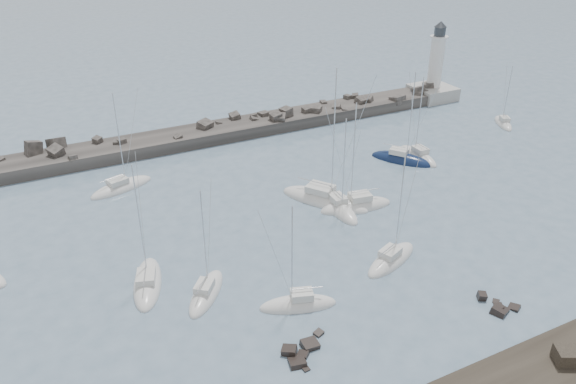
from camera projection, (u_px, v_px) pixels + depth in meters
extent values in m
plane|color=slate|center=(303.00, 280.00, 54.57)|extent=(400.00, 400.00, 0.00)
cube|color=black|center=(567.00, 356.00, 44.32)|extent=(2.34, 2.30, 1.23)
cube|color=black|center=(303.00, 355.00, 45.67)|extent=(1.22, 1.16, 0.71)
cube|color=black|center=(306.00, 370.00, 44.39)|extent=(0.59, 0.66, 0.38)
cube|color=black|center=(289.00, 352.00, 45.82)|extent=(1.62, 1.52, 1.00)
cube|color=black|center=(319.00, 334.00, 47.93)|extent=(1.01, 0.95, 0.67)
cube|color=black|center=(310.00, 347.00, 46.62)|extent=(1.47, 1.34, 1.17)
cube|color=black|center=(297.00, 364.00, 44.87)|extent=(1.58, 1.63, 0.98)
cube|color=black|center=(499.00, 312.00, 50.41)|extent=(2.03, 1.79, 1.35)
cube|color=black|center=(514.00, 308.00, 50.89)|extent=(1.29, 1.29, 0.78)
cube|color=black|center=(499.00, 308.00, 50.76)|extent=(1.12, 1.10, 0.77)
cube|color=black|center=(496.00, 302.00, 51.73)|extent=(0.92, 0.89, 0.46)
cube|color=black|center=(482.00, 297.00, 51.93)|extent=(1.07, 1.17, 0.93)
cube|color=#33302D|center=(135.00, 151.00, 81.49)|extent=(115.00, 6.00, 3.20)
cube|color=#33302D|center=(359.00, 101.00, 95.53)|extent=(1.69, 1.85, 1.44)
cube|color=#33302D|center=(281.00, 119.00, 88.27)|extent=(2.29, 2.45, 1.83)
cube|color=#33302D|center=(254.00, 119.00, 88.49)|extent=(1.40, 1.21, 1.27)
cube|color=#33302D|center=(178.00, 138.00, 81.93)|extent=(1.45, 1.29, 1.26)
cube|color=#33302D|center=(286.00, 113.00, 89.66)|extent=(2.18, 2.13, 1.90)
cube|color=#33302D|center=(397.00, 100.00, 97.09)|extent=(2.78, 2.71, 1.79)
cube|color=#33302D|center=(360.00, 102.00, 95.55)|extent=(2.04, 2.17, 1.96)
cube|color=#33302D|center=(122.00, 142.00, 80.09)|extent=(1.37, 1.36, 1.12)
cube|color=#33302D|center=(264.00, 115.00, 90.39)|extent=(1.70, 2.16, 1.37)
cube|color=#33302D|center=(276.00, 117.00, 88.11)|extent=(2.01, 1.94, 2.04)
cube|color=#33302D|center=(306.00, 110.00, 91.26)|extent=(1.42, 1.47, 1.34)
cube|color=#33302D|center=(422.00, 93.00, 100.17)|extent=(1.98, 1.59, 1.32)
cube|color=#33302D|center=(98.00, 141.00, 80.19)|extent=(1.61, 1.72, 1.41)
cube|color=#33302D|center=(337.00, 108.00, 93.52)|extent=(2.26, 2.30, 1.40)
cube|color=#33302D|center=(219.00, 124.00, 87.01)|extent=(1.11, 0.91, 1.02)
cube|color=#33302D|center=(235.00, 118.00, 88.91)|extent=(1.78, 1.73, 2.00)
cube|color=#33302D|center=(344.00, 110.00, 92.76)|extent=(1.60, 1.52, 1.08)
cube|color=#33302D|center=(316.00, 110.00, 91.59)|extent=(2.54, 2.57, 1.36)
cube|color=#33302D|center=(416.00, 95.00, 99.62)|extent=(2.30, 2.20, 1.53)
cube|color=#33302D|center=(118.00, 144.00, 80.13)|extent=(1.55, 1.66, 1.41)
cube|color=#33302D|center=(347.00, 97.00, 97.37)|extent=(1.41, 1.45, 0.90)
cube|color=#33302D|center=(432.00, 87.00, 103.12)|extent=(1.22, 1.06, 1.15)
cube|color=#33302D|center=(368.00, 100.00, 96.19)|extent=(2.29, 2.12, 1.64)
cube|color=#33302D|center=(205.00, 125.00, 85.28)|extent=(2.74, 2.74, 1.60)
cube|color=#33302D|center=(254.00, 117.00, 89.04)|extent=(1.36, 1.37, 1.33)
cube|color=#33302D|center=(34.00, 149.00, 76.71)|extent=(2.70, 2.55, 2.72)
cube|color=#33302D|center=(425.00, 90.00, 101.73)|extent=(1.43, 1.65, 1.56)
cube|color=#33302D|center=(418.00, 91.00, 100.48)|extent=(2.67, 3.16, 2.44)
cube|color=#33302D|center=(323.00, 103.00, 95.57)|extent=(1.14, 1.34, 0.98)
cube|color=#33302D|center=(56.00, 145.00, 78.31)|extent=(2.74, 3.05, 2.59)
cube|color=#33302D|center=(56.00, 152.00, 76.21)|extent=(2.48, 2.64, 2.08)
cube|color=#33302D|center=(73.00, 158.00, 75.45)|extent=(1.21, 1.41, 1.10)
cube|color=#33302D|center=(355.00, 96.00, 97.66)|extent=(1.62, 1.47, 1.20)
cube|color=#33302D|center=(429.00, 87.00, 101.82)|extent=(2.66, 2.69, 2.00)
cube|color=#9D9D98|center=(432.00, 94.00, 102.79)|extent=(7.00, 7.00, 3.00)
cylinder|color=white|center=(436.00, 62.00, 99.97)|extent=(2.50, 2.50, 9.00)
cylinder|color=white|center=(439.00, 37.00, 97.90)|extent=(3.20, 3.20, 0.25)
cylinder|color=#31353A|center=(440.00, 32.00, 97.49)|extent=(2.00, 2.00, 1.60)
cone|color=#31353A|center=(441.00, 24.00, 96.88)|extent=(2.20, 2.20, 1.00)
ellipsoid|color=silver|center=(148.00, 284.00, 53.95)|extent=(5.10, 8.90, 2.11)
cube|color=silver|center=(146.00, 277.00, 53.00)|extent=(2.36, 2.79, 0.66)
cylinder|color=silver|center=(140.00, 222.00, 51.43)|extent=(0.11, 0.11, 11.47)
cylinder|color=silver|center=(145.00, 275.00, 52.20)|extent=(1.12, 3.27, 0.09)
ellipsoid|color=silver|center=(122.00, 188.00, 71.53)|extent=(8.96, 5.19, 2.09)
cube|color=silver|center=(117.00, 181.00, 70.70)|extent=(2.82, 2.39, 0.64)
cylinder|color=silver|center=(119.00, 138.00, 68.83)|extent=(0.11, 0.11, 11.56)
cylinder|color=silver|center=(112.00, 178.00, 70.05)|extent=(3.28, 1.15, 0.09)
ellipsoid|color=silver|center=(298.00, 306.00, 51.12)|extent=(7.44, 4.34, 2.05)
cube|color=silver|center=(302.00, 295.00, 50.58)|extent=(2.34, 1.99, 0.72)
cylinder|color=silver|center=(292.00, 255.00, 48.38)|extent=(0.12, 0.12, 9.60)
cylinder|color=silver|center=(308.00, 288.00, 50.33)|extent=(2.73, 1.00, 0.10)
ellipsoid|color=silver|center=(339.00, 210.00, 66.71)|extent=(2.89, 8.10, 2.20)
cube|color=silver|center=(338.00, 198.00, 66.41)|extent=(1.72, 2.32, 0.75)
cylinder|color=silver|center=(344.00, 164.00, 63.22)|extent=(0.13, 0.13, 10.77)
cylinder|color=silver|center=(336.00, 191.00, 66.54)|extent=(0.28, 3.19, 0.11)
ellipsoid|color=silver|center=(391.00, 261.00, 57.43)|extent=(8.21, 5.27, 2.09)
cube|color=silver|center=(390.00, 252.00, 56.58)|extent=(2.65, 2.31, 0.69)
cylinder|color=silver|center=(400.00, 206.00, 54.93)|extent=(0.12, 0.12, 10.64)
cylinder|color=silver|center=(388.00, 249.00, 55.91)|extent=(2.95, 1.30, 0.10)
ellipsoid|color=#0F1D3F|center=(401.00, 160.00, 79.01)|extent=(7.31, 8.68, 2.29)
cube|color=silver|center=(399.00, 151.00, 78.56)|extent=(2.86, 3.02, 0.75)
cylinder|color=silver|center=(411.00, 115.00, 75.50)|extent=(0.13, 0.13, 11.81)
cylinder|color=silver|center=(395.00, 146.00, 78.49)|extent=(2.13, 2.90, 0.11)
ellipsoid|color=silver|center=(356.00, 207.00, 67.19)|extent=(9.35, 4.26, 2.37)
cube|color=silver|center=(360.00, 197.00, 66.65)|extent=(2.79, 2.21, 0.78)
cylinder|color=silver|center=(354.00, 154.00, 63.68)|extent=(0.13, 0.13, 12.16)
cylinder|color=silver|center=(365.00, 190.00, 66.48)|extent=(3.57, 0.71, 0.11)
ellipsoid|color=silver|center=(418.00, 157.00, 80.01)|extent=(2.48, 7.85, 2.19)
cube|color=silver|center=(420.00, 150.00, 79.09)|extent=(1.59, 2.20, 0.75)
cylinder|color=silver|center=(420.00, 115.00, 77.59)|extent=(0.13, 0.13, 10.58)
cylinder|color=silver|center=(423.00, 147.00, 78.33)|extent=(0.13, 3.14, 0.11)
ellipsoid|color=silver|center=(503.00, 124.00, 91.49)|extent=(4.77, 6.66, 1.81)
cube|color=silver|center=(505.00, 119.00, 90.70)|extent=(1.99, 2.21, 0.62)
cylinder|color=silver|center=(508.00, 93.00, 89.54)|extent=(0.11, 0.11, 8.73)
cylinder|color=silver|center=(506.00, 116.00, 90.03)|extent=(1.28, 2.33, 0.09)
ellipsoid|color=silver|center=(324.00, 201.00, 68.60)|extent=(9.35, 11.50, 2.70)
cube|color=silver|center=(320.00, 189.00, 68.12)|extent=(3.71, 3.95, 0.80)
cylinder|color=silver|center=(334.00, 135.00, 64.03)|extent=(0.14, 0.14, 15.48)
cylinder|color=silver|center=(315.00, 182.00, 68.12)|extent=(2.66, 3.87, 0.11)
ellipsoid|color=silver|center=(206.00, 294.00, 52.64)|extent=(6.28, 7.11, 1.99)
cube|color=silver|center=(204.00, 286.00, 51.77)|extent=(2.41, 2.51, 0.67)
cylinder|color=silver|center=(204.00, 239.00, 50.44)|extent=(0.12, 0.12, 9.82)
cylinder|color=silver|center=(202.00, 284.00, 51.04)|extent=(1.88, 2.34, 0.10)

